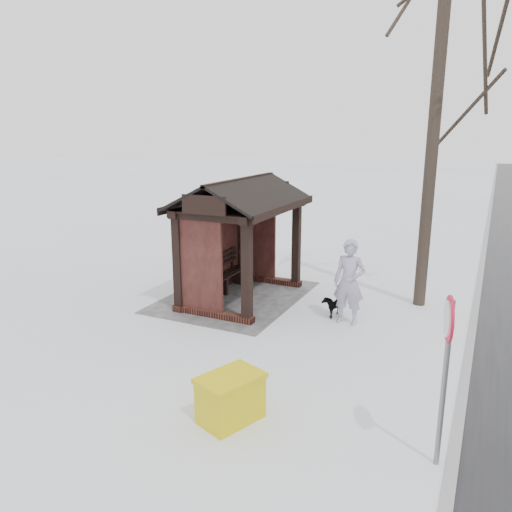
# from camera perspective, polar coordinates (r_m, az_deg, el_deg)

# --- Properties ---
(ground) EXTENTS (120.00, 120.00, 0.00)m
(ground) POSITION_cam_1_polar(r_m,az_deg,el_deg) (12.96, -1.61, -4.82)
(ground) COLOR white
(ground) RESTS_ON ground
(kerb) EXTENTS (120.00, 0.15, 0.06)m
(kerb) POSITION_cam_1_polar(r_m,az_deg,el_deg) (11.68, 23.45, -8.20)
(kerb) COLOR gray
(kerb) RESTS_ON ground
(trampled_patch) EXTENTS (4.20, 3.20, 0.02)m
(trampled_patch) POSITION_cam_1_polar(r_m,az_deg,el_deg) (13.04, -2.39, -4.66)
(trampled_patch) COLOR gray
(trampled_patch) RESTS_ON ground
(bus_shelter) EXTENTS (3.60, 2.40, 3.09)m
(bus_shelter) POSITION_cam_1_polar(r_m,az_deg,el_deg) (12.49, -2.32, 4.72)
(bus_shelter) COLOR #391714
(bus_shelter) RESTS_ON ground
(tree_near) EXTENTS (3.42, 3.42, 9.03)m
(tree_near) POSITION_cam_1_polar(r_m,az_deg,el_deg) (12.60, 20.43, 22.20)
(tree_near) COLOR black
(tree_near) RESTS_ON ground
(pedestrian) EXTENTS (0.48, 0.72, 1.92)m
(pedestrian) POSITION_cam_1_polar(r_m,az_deg,el_deg) (11.21, 10.61, -2.96)
(pedestrian) COLOR #A39BB6
(pedestrian) RESTS_ON ground
(dog) EXTENTS (0.66, 0.42, 0.52)m
(dog) POSITION_cam_1_polar(r_m,az_deg,el_deg) (11.82, 8.80, -5.57)
(dog) COLOR black
(dog) RESTS_ON ground
(grit_bin) EXTENTS (1.12, 0.95, 0.73)m
(grit_bin) POSITION_cam_1_polar(r_m,az_deg,el_deg) (7.71, -2.93, -15.88)
(grit_bin) COLOR gold
(grit_bin) RESTS_ON ground
(road_sign) EXTENTS (0.58, 0.17, 2.31)m
(road_sign) POSITION_cam_1_polar(r_m,az_deg,el_deg) (6.65, 20.96, -9.53)
(road_sign) COLOR slate
(road_sign) RESTS_ON ground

